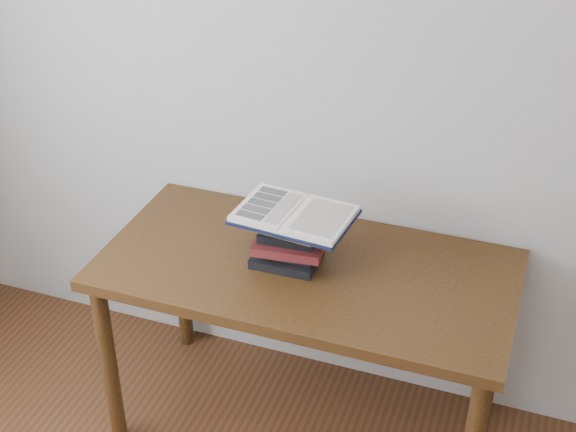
% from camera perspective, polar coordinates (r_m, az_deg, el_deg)
% --- Properties ---
extents(desk, '(1.43, 0.71, 0.76)m').
position_cam_1_polar(desk, '(2.81, 1.29, -5.14)').
color(desk, '#4D3413').
rests_on(desk, ground).
extents(book_stack, '(0.27, 0.21, 0.19)m').
position_cam_1_polar(book_stack, '(2.72, 0.15, -1.47)').
color(book_stack, black).
rests_on(book_stack, desk).
extents(open_book, '(0.40, 0.29, 0.03)m').
position_cam_1_polar(open_book, '(2.64, 0.46, 0.10)').
color(open_book, black).
rests_on(open_book, book_stack).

